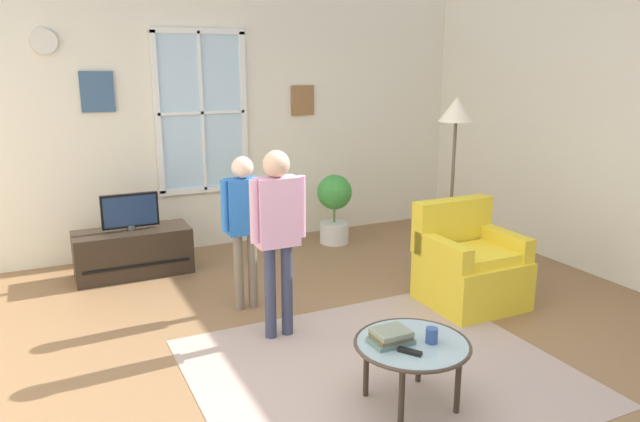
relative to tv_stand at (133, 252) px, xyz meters
The scene contains 15 objects.
ground_plane 2.76m from the tv_stand, 70.12° to the right, with size 6.89×6.96×0.02m, color olive.
back_wall 1.70m from the tv_stand, 35.13° to the left, with size 6.29×0.17×2.98m.
area_rug 2.95m from the tv_stand, 66.07° to the right, with size 2.43×2.16×0.01m, color tan.
tv_stand is the anchor object (origin of this frame).
television 0.42m from the tv_stand, 90.00° to the right, with size 0.54×0.08×0.36m.
armchair 3.20m from the tv_stand, 38.49° to the right, with size 0.76×0.74×0.87m.
coffee_table 3.32m from the tv_stand, 69.69° to the right, with size 0.70×0.70×0.42m.
book_stack 3.24m from the tv_stand, 71.37° to the right, with size 0.25×0.18×0.09m.
cup 3.41m from the tv_stand, 68.38° to the right, with size 0.07×0.07×0.09m, color #334C8C.
remote_near_books 3.40m from the tv_stand, 71.75° to the right, with size 0.04×0.14×0.02m, color black.
remote_near_cup 3.19m from the tv_stand, 69.05° to the right, with size 0.04×0.14×0.02m, color black.
person_blue_shirt 1.58m from the tv_stand, 60.06° to the right, with size 0.39×0.18×1.30m.
person_pink_shirt 2.15m from the tv_stand, 67.50° to the right, with size 0.43×0.20×1.43m.
potted_plant_by_window 2.27m from the tv_stand, ahead, with size 0.40×0.40×0.80m.
floor_lamp 3.30m from the tv_stand, 28.77° to the right, with size 0.32×0.32×1.74m.
Camera 1 is at (-1.69, -3.21, 2.04)m, focal length 33.32 mm.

